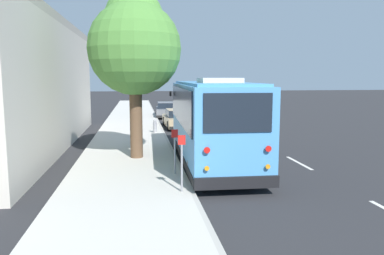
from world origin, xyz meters
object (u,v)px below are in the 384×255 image
object	(u,v)px
shuttle_bus	(212,118)
sign_post_far	(175,151)
parked_sedan_gray	(166,110)
street_tree	(135,43)
fire_hydrant	(155,126)
parked_sedan_tan	(177,119)
sign_post_near	(182,163)

from	to	relation	value
shuttle_bus	sign_post_far	world-z (taller)	shuttle_bus
parked_sedan_gray	sign_post_far	world-z (taller)	sign_post_far
street_tree	sign_post_far	xyz separation A→B (m)	(-3.05, -1.31, -3.91)
parked_sedan_gray	sign_post_far	distance (m)	20.12
fire_hydrant	street_tree	bearing A→B (deg)	170.93
parked_sedan_tan	fire_hydrant	bearing A→B (deg)	149.72
shuttle_bus	parked_sedan_gray	xyz separation A→B (m)	(18.01, 0.45, -1.24)
parked_sedan_gray	fire_hydrant	size ratio (longest dim) A/B	5.63
parked_sedan_gray	street_tree	size ratio (longest dim) A/B	0.66
street_tree	sign_post_near	size ratio (longest dim) A/B	4.14
sign_post_far	fire_hydrant	distance (m)	9.88
sign_post_near	street_tree	bearing A→B (deg)	14.41
shuttle_bus	parked_sedan_tan	distance (m)	11.04
sign_post_near	parked_sedan_gray	bearing A→B (deg)	-3.23
sign_post_far	fire_hydrant	xyz separation A→B (m)	(9.87, 0.23, -0.40)
sign_post_far	parked_sedan_tan	bearing A→B (deg)	-6.42
parked_sedan_gray	street_tree	world-z (taller)	street_tree
parked_sedan_gray	sign_post_far	size ratio (longest dim) A/B	2.92
parked_sedan_tan	sign_post_near	bearing A→B (deg)	172.30
street_tree	sign_post_near	distance (m)	6.53
fire_hydrant	shuttle_bus	bearing A→B (deg)	-166.12
shuttle_bus	parked_sedan_tan	world-z (taller)	shuttle_bus
parked_sedan_tan	sign_post_far	distance (m)	13.12
parked_sedan_tan	street_tree	world-z (taller)	street_tree
shuttle_bus	sign_post_near	world-z (taller)	shuttle_bus
sign_post_near	sign_post_far	xyz separation A→B (m)	(2.06, -0.00, -0.06)
parked_sedan_gray	sign_post_far	xyz separation A→B (m)	(-20.08, 1.25, 0.34)
shuttle_bus	street_tree	world-z (taller)	street_tree
parked_sedan_tan	sign_post_far	size ratio (longest dim) A/B	2.81
sign_post_near	fire_hydrant	world-z (taller)	sign_post_near
parked_sedan_gray	street_tree	bearing A→B (deg)	174.35
shuttle_bus	street_tree	distance (m)	4.38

